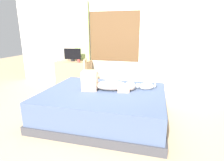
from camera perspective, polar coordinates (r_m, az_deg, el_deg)
ground_plane at (r=3.24m, az=-5.69°, el=-12.99°), size 16.00×16.00×0.00m
back_wall_with_window at (r=5.05m, az=2.81°, el=14.32°), size 6.40×0.14×2.90m
bed at (r=3.22m, az=-2.63°, el=-7.98°), size 2.14×1.66×0.53m
person_lying at (r=3.16m, az=-2.02°, el=-1.07°), size 0.94×0.40×0.34m
cat at (r=3.25m, az=10.62°, el=-1.75°), size 0.35×0.17×0.21m
desk at (r=5.21m, az=-11.94°, el=2.06°), size 0.90×0.56×0.74m
tv_monitor at (r=5.12m, az=-12.48°, el=8.09°), size 0.48×0.10×0.35m
cup at (r=4.86m, az=-10.59°, el=6.13°), size 0.08×0.08×0.08m
chair_by_desk at (r=4.65m, az=-7.25°, el=2.44°), size 0.46×0.46×0.86m
curtain_left at (r=5.28m, az=-9.48°, el=11.15°), size 0.44×0.06×2.34m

